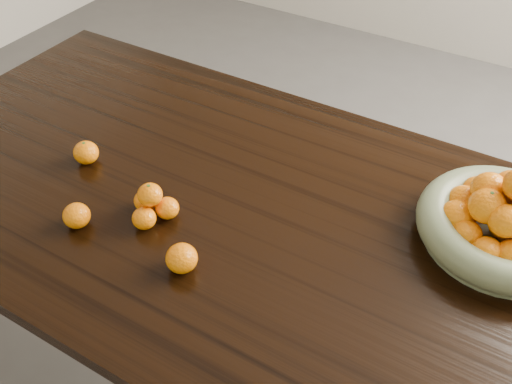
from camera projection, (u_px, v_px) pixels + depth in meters
The scene contains 7 objects.
ground at pixel (250, 375), 1.85m from camera, with size 5.00×5.00×0.00m, color #4C4A48.
dining_table at pixel (248, 233), 1.42m from camera, with size 2.00×1.00×0.75m.
fruit_bowl at pixel (506, 222), 1.24m from camera, with size 0.38×0.38×0.20m.
orange_pyramid at pixel (152, 205), 1.31m from camera, with size 0.11×0.11×0.10m.
loose_orange_0 at pixel (86, 153), 1.47m from camera, with size 0.06×0.06×0.06m, color orange.
loose_orange_1 at pixel (77, 216), 1.29m from camera, with size 0.06×0.06×0.06m, color orange.
loose_orange_2 at pixel (182, 258), 1.19m from camera, with size 0.07×0.07×0.06m, color orange.
Camera 1 is at (0.53, -0.84, 1.68)m, focal length 40.00 mm.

